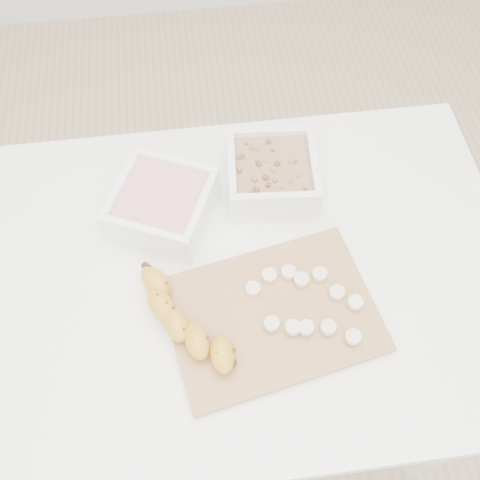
{
  "coord_description": "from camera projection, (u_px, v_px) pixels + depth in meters",
  "views": [
    {
      "loc": [
        -0.06,
        -0.43,
        1.61
      ],
      "look_at": [
        0.0,
        0.03,
        0.81
      ],
      "focal_mm": 40.0,
      "sensor_mm": 36.0,
      "label": 1
    }
  ],
  "objects": [
    {
      "name": "ground",
      "position": [
        241.0,
        383.0,
        1.61
      ],
      "size": [
        3.5,
        3.5,
        0.0
      ],
      "primitive_type": "plane",
      "color": "#C6AD89",
      "rests_on": "ground"
    },
    {
      "name": "table",
      "position": [
        242.0,
        293.0,
        1.04
      ],
      "size": [
        1.0,
        0.7,
        0.75
      ],
      "color": "white",
      "rests_on": "ground"
    },
    {
      "name": "bowl_yogurt",
      "position": [
        163.0,
        204.0,
        0.98
      ],
      "size": [
        0.22,
        0.22,
        0.08
      ],
      "color": "white",
      "rests_on": "table"
    },
    {
      "name": "bowl_granola",
      "position": [
        272.0,
        173.0,
        1.02
      ],
      "size": [
        0.18,
        0.18,
        0.08
      ],
      "color": "white",
      "rests_on": "table"
    },
    {
      "name": "cutting_board",
      "position": [
        272.0,
        315.0,
        0.91
      ],
      "size": [
        0.39,
        0.31,
        0.01
      ],
      "primitive_type": "cube",
      "rotation": [
        0.0,
        0.0,
        0.19
      ],
      "color": "#A87B46",
      "rests_on": "table"
    },
    {
      "name": "banana",
      "position": [
        186.0,
        322.0,
        0.87
      ],
      "size": [
        0.15,
        0.23,
        0.04
      ],
      "primitive_type": null,
      "rotation": [
        0.0,
        0.0,
        0.41
      ],
      "color": "orange",
      "rests_on": "cutting_board"
    },
    {
      "name": "banana_slices",
      "position": [
        306.0,
        302.0,
        0.9
      ],
      "size": [
        0.19,
        0.16,
        0.02
      ],
      "color": "beige",
      "rests_on": "cutting_board"
    }
  ]
}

